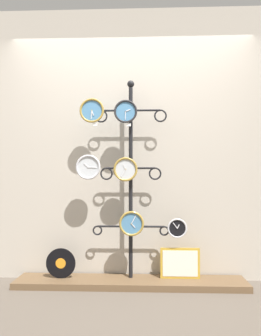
{
  "coord_description": "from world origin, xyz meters",
  "views": [
    {
      "loc": [
        0.13,
        -2.81,
        1.03
      ],
      "look_at": [
        0.0,
        0.36,
        1.13
      ],
      "focal_mm": 35.0,
      "sensor_mm": 36.0,
      "label": 1
    }
  ],
  "objects_px": {
    "clock_middle_left": "(88,167)",
    "vinyl_record": "(61,263)",
    "clock_bottom_center": "(132,224)",
    "picture_frame": "(180,263)",
    "clock_bottom_right": "(177,228)",
    "display_stand": "(131,215)",
    "clock_top_center": "(126,112)",
    "clock_middle_center": "(126,169)",
    "clock_top_left": "(92,111)"
  },
  "relations": [
    {
      "from": "clock_top_left",
      "to": "clock_top_center",
      "type": "bearing_deg",
      "value": 0.83
    },
    {
      "from": "display_stand",
      "to": "clock_bottom_right",
      "type": "distance_m",
      "value": 0.47
    },
    {
      "from": "display_stand",
      "to": "vinyl_record",
      "type": "bearing_deg",
      "value": -175.06
    },
    {
      "from": "display_stand",
      "to": "clock_top_center",
      "type": "xyz_separation_m",
      "value": [
        -0.04,
        -0.1,
        1.0
      ]
    },
    {
      "from": "clock_top_center",
      "to": "clock_middle_left",
      "type": "relative_size",
      "value": 0.94
    },
    {
      "from": "display_stand",
      "to": "clock_bottom_center",
      "type": "relative_size",
      "value": 8.43
    },
    {
      "from": "clock_middle_left",
      "to": "display_stand",
      "type": "bearing_deg",
      "value": 14.6
    },
    {
      "from": "clock_middle_left",
      "to": "clock_bottom_right",
      "type": "bearing_deg",
      "value": 2.33
    },
    {
      "from": "clock_middle_center",
      "to": "clock_bottom_right",
      "type": "distance_m",
      "value": 0.75
    },
    {
      "from": "vinyl_record",
      "to": "display_stand",
      "type": "bearing_deg",
      "value": 4.94
    },
    {
      "from": "clock_top_left",
      "to": "vinyl_record",
      "type": "bearing_deg",
      "value": 171.56
    },
    {
      "from": "clock_bottom_center",
      "to": "picture_frame",
      "type": "height_order",
      "value": "clock_bottom_center"
    },
    {
      "from": "vinyl_record",
      "to": "picture_frame",
      "type": "bearing_deg",
      "value": 2.13
    },
    {
      "from": "clock_middle_center",
      "to": "clock_bottom_center",
      "type": "bearing_deg",
      "value": -21.06
    },
    {
      "from": "clock_bottom_right",
      "to": "clock_middle_center",
      "type": "bearing_deg",
      "value": -178.0
    },
    {
      "from": "display_stand",
      "to": "picture_frame",
      "type": "bearing_deg",
      "value": -1.87
    },
    {
      "from": "vinyl_record",
      "to": "picture_frame",
      "type": "xyz_separation_m",
      "value": [
        1.15,
        0.04,
        0.0
      ]
    },
    {
      "from": "clock_bottom_center",
      "to": "vinyl_record",
      "type": "relative_size",
      "value": 0.82
    },
    {
      "from": "clock_middle_left",
      "to": "clock_bottom_center",
      "type": "distance_m",
      "value": 0.68
    },
    {
      "from": "clock_top_left",
      "to": "clock_bottom_right",
      "type": "distance_m",
      "value": 1.39
    },
    {
      "from": "clock_middle_center",
      "to": "clock_bottom_right",
      "type": "bearing_deg",
      "value": 2.0
    },
    {
      "from": "clock_top_left",
      "to": "clock_middle_center",
      "type": "distance_m",
      "value": 0.65
    },
    {
      "from": "clock_bottom_center",
      "to": "clock_bottom_right",
      "type": "relative_size",
      "value": 1.26
    },
    {
      "from": "clock_top_center",
      "to": "clock_middle_left",
      "type": "bearing_deg",
      "value": -179.03
    },
    {
      "from": "display_stand",
      "to": "vinyl_record",
      "type": "relative_size",
      "value": 6.91
    },
    {
      "from": "clock_middle_left",
      "to": "vinyl_record",
      "type": "height_order",
      "value": "clock_middle_left"
    },
    {
      "from": "display_stand",
      "to": "clock_top_left",
      "type": "xyz_separation_m",
      "value": [
        -0.37,
        -0.1,
        1.01
      ]
    },
    {
      "from": "display_stand",
      "to": "clock_middle_center",
      "type": "relative_size",
      "value": 8.61
    },
    {
      "from": "clock_middle_left",
      "to": "clock_bottom_center",
      "type": "height_order",
      "value": "clock_middle_left"
    },
    {
      "from": "clock_middle_center",
      "to": "picture_frame",
      "type": "relative_size",
      "value": 0.61
    },
    {
      "from": "clock_bottom_center",
      "to": "vinyl_record",
      "type": "distance_m",
      "value": 0.79
    },
    {
      "from": "clock_middle_center",
      "to": "vinyl_record",
      "type": "relative_size",
      "value": 0.8
    },
    {
      "from": "clock_middle_left",
      "to": "vinyl_record",
      "type": "xyz_separation_m",
      "value": [
        -0.27,
        0.05,
        -0.93
      ]
    },
    {
      "from": "clock_top_left",
      "to": "clock_bottom_center",
      "type": "bearing_deg",
      "value": -0.99
    },
    {
      "from": "clock_top_center",
      "to": "display_stand",
      "type": "bearing_deg",
      "value": 65.6
    },
    {
      "from": "picture_frame",
      "to": "clock_bottom_center",
      "type": "bearing_deg",
      "value": -168.49
    },
    {
      "from": "clock_middle_left",
      "to": "picture_frame",
      "type": "height_order",
      "value": "clock_middle_left"
    },
    {
      "from": "clock_bottom_center",
      "to": "vinyl_record",
      "type": "xyz_separation_m",
      "value": [
        -0.69,
        0.05,
        -0.39
      ]
    },
    {
      "from": "vinyl_record",
      "to": "clock_bottom_right",
      "type": "bearing_deg",
      "value": -0.62
    },
    {
      "from": "clock_top_center",
      "to": "picture_frame",
      "type": "bearing_deg",
      "value": 9.06
    },
    {
      "from": "clock_bottom_center",
      "to": "clock_bottom_right",
      "type": "xyz_separation_m",
      "value": [
        0.43,
        0.04,
        -0.05
      ]
    },
    {
      "from": "clock_top_left",
      "to": "clock_bottom_center",
      "type": "xyz_separation_m",
      "value": [
        0.38,
        -0.01,
        -1.08
      ]
    },
    {
      "from": "clock_top_left",
      "to": "picture_frame",
      "type": "bearing_deg",
      "value": 5.93
    },
    {
      "from": "clock_top_center",
      "to": "picture_frame",
      "type": "height_order",
      "value": "clock_top_center"
    },
    {
      "from": "clock_top_center",
      "to": "clock_middle_left",
      "type": "height_order",
      "value": "clock_top_center"
    },
    {
      "from": "display_stand",
      "to": "clock_bottom_right",
      "type": "height_order",
      "value": "display_stand"
    },
    {
      "from": "clock_top_left",
      "to": "picture_frame",
      "type": "height_order",
      "value": "clock_top_left"
    },
    {
      "from": "clock_top_left",
      "to": "clock_bottom_right",
      "type": "xyz_separation_m",
      "value": [
        0.82,
        0.03,
        -1.13
      ]
    },
    {
      "from": "clock_middle_center",
      "to": "vinyl_record",
      "type": "bearing_deg",
      "value": 177.34
    },
    {
      "from": "clock_middle_left",
      "to": "clock_middle_center",
      "type": "bearing_deg",
      "value": 2.78
    }
  ]
}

